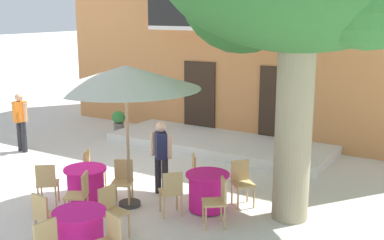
# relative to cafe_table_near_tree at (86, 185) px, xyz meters

# --- Properties ---
(ground_plane) EXTENTS (120.00, 120.00, 0.00)m
(ground_plane) POSITION_rel_cafe_table_near_tree_xyz_m (-0.18, 1.20, -0.39)
(ground_plane) COLOR silver
(building_facade) EXTENTS (13.00, 5.09, 7.50)m
(building_facade) POSITION_rel_cafe_table_near_tree_xyz_m (0.34, 8.19, 3.36)
(building_facade) COLOR #CC844C
(building_facade) RESTS_ON ground
(entrance_step_platform) EXTENTS (6.43, 2.29, 0.25)m
(entrance_step_platform) POSITION_rel_cafe_table_near_tree_xyz_m (0.34, 5.06, -0.27)
(entrance_step_platform) COLOR silver
(entrance_step_platform) RESTS_ON ground
(cafe_table_near_tree) EXTENTS (0.86, 0.86, 0.76)m
(cafe_table_near_tree) POSITION_rel_cafe_table_near_tree_xyz_m (0.00, 0.00, 0.00)
(cafe_table_near_tree) COLOR #DB1984
(cafe_table_near_tree) RESTS_ON ground
(cafe_chair_near_tree_0) EXTENTS (0.53, 0.53, 0.91)m
(cafe_chair_near_tree_0) POSITION_rel_cafe_table_near_tree_xyz_m (0.64, 0.40, 0.14)
(cafe_chair_near_tree_0) COLOR tan
(cafe_chair_near_tree_0) RESTS_ON ground
(cafe_chair_near_tree_1) EXTENTS (0.54, 0.54, 0.91)m
(cafe_chair_near_tree_1) POSITION_rel_cafe_table_near_tree_xyz_m (-0.42, 0.63, 0.14)
(cafe_chair_near_tree_1) COLOR tan
(cafe_chair_near_tree_1) RESTS_ON ground
(cafe_chair_near_tree_2) EXTENTS (0.56, 0.56, 0.91)m
(cafe_chair_near_tree_2) POSITION_rel_cafe_table_near_tree_xyz_m (-0.54, -0.52, 0.14)
(cafe_chair_near_tree_2) COLOR tan
(cafe_chair_near_tree_2) RESTS_ON ground
(cafe_chair_near_tree_3) EXTENTS (0.55, 0.55, 0.91)m
(cafe_chair_near_tree_3) POSITION_rel_cafe_table_near_tree_xyz_m (0.44, -0.61, 0.14)
(cafe_chair_near_tree_3) COLOR tan
(cafe_chair_near_tree_3) RESTS_ON ground
(cafe_table_middle) EXTENTS (0.86, 0.86, 0.76)m
(cafe_table_middle) POSITION_rel_cafe_table_near_tree_xyz_m (2.28, 1.01, 0.00)
(cafe_table_middle) COLOR #DB1984
(cafe_table_middle) RESTS_ON ground
(cafe_chair_middle_0) EXTENTS (0.56, 0.56, 0.91)m
(cafe_chair_middle_0) POSITION_rel_cafe_table_near_tree_xyz_m (1.75, 1.55, 0.14)
(cafe_chair_middle_0) COLOR tan
(cafe_chair_middle_0) RESTS_ON ground
(cafe_chair_middle_1) EXTENTS (0.56, 0.56, 0.91)m
(cafe_chair_middle_1) POSITION_rel_cafe_table_near_tree_xyz_m (1.83, 0.40, 0.14)
(cafe_chair_middle_1) COLOR tan
(cafe_chair_middle_1) RESTS_ON ground
(cafe_chair_middle_2) EXTENTS (0.56, 0.56, 0.91)m
(cafe_chair_middle_2) POSITION_rel_cafe_table_near_tree_xyz_m (2.80, 0.46, 0.14)
(cafe_chair_middle_2) COLOR tan
(cafe_chair_middle_2) RESTS_ON ground
(cafe_chair_middle_3) EXTENTS (0.57, 0.57, 0.91)m
(cafe_chair_middle_3) POSITION_rel_cafe_table_near_tree_xyz_m (2.72, 1.61, 0.14)
(cafe_chair_middle_3) COLOR tan
(cafe_chair_middle_3) RESTS_ON ground
(cafe_table_front) EXTENTS (0.86, 0.86, 0.76)m
(cafe_table_front) POSITION_rel_cafe_table_near_tree_xyz_m (1.44, -1.64, 0.00)
(cafe_table_front) COLOR #DB1984
(cafe_table_front) RESTS_ON ground
(cafe_chair_front_1) EXTENTS (0.51, 0.51, 0.91)m
(cafe_chair_front_1) POSITION_rel_cafe_table_near_tree_xyz_m (2.17, -1.81, 0.14)
(cafe_chair_front_1) COLOR tan
(cafe_chair_front_1) RESTS_ON ground
(cafe_chair_front_2) EXTENTS (0.44, 0.44, 0.91)m
(cafe_chair_front_2) POSITION_rel_cafe_table_near_tree_xyz_m (1.44, -0.88, 0.14)
(cafe_chair_front_2) COLOR tan
(cafe_chair_front_2) RESTS_ON ground
(cafe_chair_front_3) EXTENTS (0.43, 0.43, 0.91)m
(cafe_chair_front_3) POSITION_rel_cafe_table_near_tree_xyz_m (0.68, -1.66, 0.14)
(cafe_chair_front_3) COLOR tan
(cafe_chair_front_3) RESTS_ON ground
(cafe_umbrella) EXTENTS (2.90, 2.90, 2.85)m
(cafe_umbrella) POSITION_rel_cafe_table_near_tree_xyz_m (0.82, 0.37, 2.22)
(cafe_umbrella) COLOR #997A56
(cafe_umbrella) RESTS_ON ground
(ground_planter_left) EXTENTS (0.42, 0.42, 0.71)m
(ground_planter_left) POSITION_rel_cafe_table_near_tree_xyz_m (-3.22, 4.89, 0.01)
(ground_planter_left) COLOR slate
(ground_planter_left) RESTS_ON ground
(pedestrian_near_entrance) EXTENTS (0.53, 0.40, 1.59)m
(pedestrian_near_entrance) POSITION_rel_cafe_table_near_tree_xyz_m (0.99, 1.26, 0.50)
(pedestrian_near_entrance) COLOR #232328
(pedestrian_near_entrance) RESTS_ON ground
(pedestrian_by_tree) EXTENTS (0.53, 0.38, 1.66)m
(pedestrian_by_tree) POSITION_rel_cafe_table_near_tree_xyz_m (-4.15, 1.84, 0.54)
(pedestrian_by_tree) COLOR #232328
(pedestrian_by_tree) RESTS_ON ground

